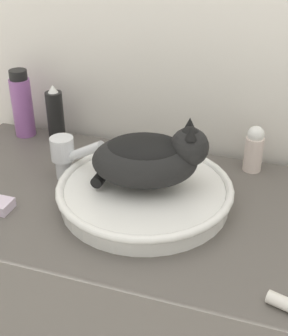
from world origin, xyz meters
The scene contains 8 objects.
wall_back centered at (0.00, 0.65, 1.20)m, with size 8.00×0.05×2.40m.
vanity_counter centered at (0.00, 0.30, 0.44)m, with size 1.18×0.59×0.88m.
sink_basin centered at (0.00, 0.30, 0.91)m, with size 0.42×0.42×0.06m.
cat centered at (0.01, 0.30, 1.00)m, with size 0.28×0.26×0.16m.
faucet centered at (-0.23, 0.34, 0.95)m, with size 0.16×0.07×0.14m.
hairspray_can_black centered at (-0.36, 0.54, 0.96)m, with size 0.05×0.05×0.17m.
deodorant_stick centered at (0.23, 0.54, 0.94)m, with size 0.05×0.05×0.13m.
mouthwash_bottle centered at (-0.47, 0.54, 0.98)m, with size 0.06×0.06×0.21m.
Camera 1 is at (0.30, -0.60, 1.52)m, focal length 50.00 mm.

